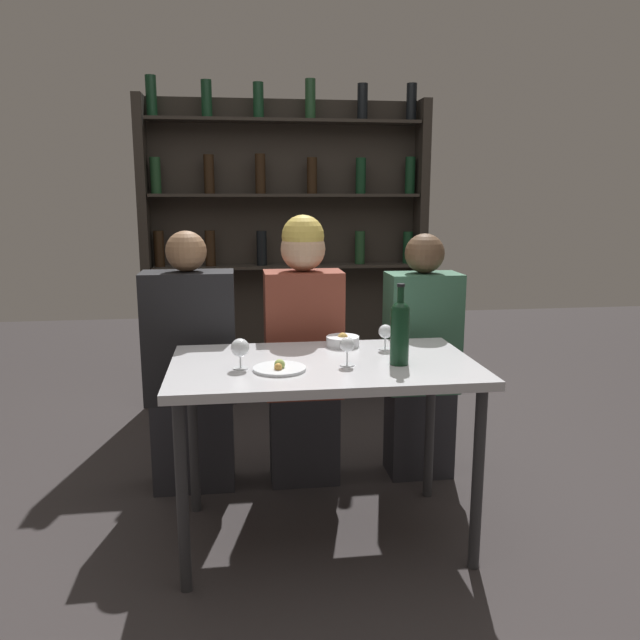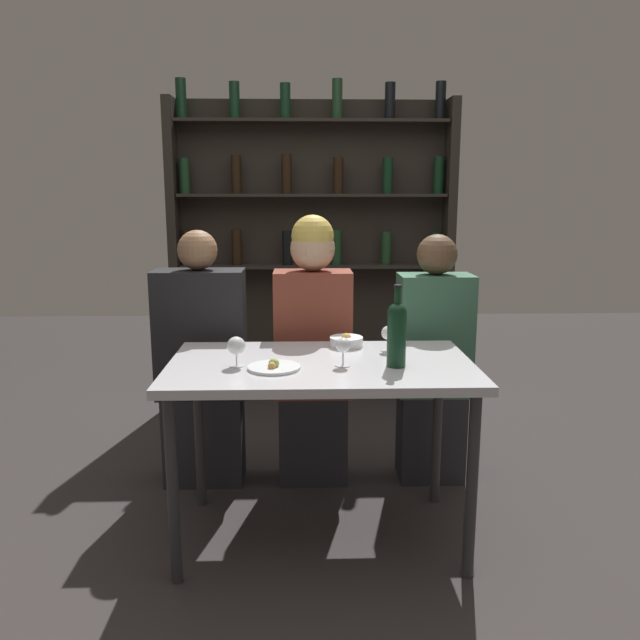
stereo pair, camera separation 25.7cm
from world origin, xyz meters
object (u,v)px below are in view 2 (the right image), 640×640
at_px(snack_bowl, 346,341).
at_px(seated_person_left, 202,368).
at_px(seated_person_center, 313,353).
at_px(seated_person_right, 433,366).
at_px(wine_glass_0, 343,347).
at_px(food_plate_0, 274,367).
at_px(wine_glass_2, 236,346).
at_px(wine_bottle, 397,331).
at_px(wine_glass_1, 388,334).

xyz_separation_m(snack_bowl, seated_person_left, (-0.69, 0.30, -0.20)).
relative_size(seated_person_center, seated_person_right, 1.07).
bearing_deg(wine_glass_0, food_plate_0, -172.20).
xyz_separation_m(wine_glass_2, seated_person_left, (-0.24, 0.61, -0.26)).
bearing_deg(wine_glass_2, food_plate_0, -16.94).
bearing_deg(wine_glass_2, snack_bowl, 34.61).
relative_size(wine_glass_2, snack_bowl, 0.81).
bearing_deg(seated_person_left, seated_person_right, 0.00).
bearing_deg(snack_bowl, wine_bottle, -62.63).
distance_m(wine_glass_0, seated_person_right, 0.83).
bearing_deg(seated_person_left, wine_bottle, -36.27).
relative_size(wine_bottle, food_plate_0, 1.58).
bearing_deg(wine_bottle, wine_glass_0, 177.40).
bearing_deg(seated_person_center, wine_bottle, -63.58).
relative_size(food_plate_0, seated_person_right, 0.16).
height_order(wine_glass_2, seated_person_right, seated_person_right).
xyz_separation_m(wine_bottle, snack_bowl, (-0.17, 0.33, -0.12)).
relative_size(wine_glass_1, seated_person_center, 0.08).
relative_size(wine_bottle, wine_glass_0, 2.82).
relative_size(wine_glass_0, wine_glass_2, 0.96).
relative_size(snack_bowl, seated_person_left, 0.12).
bearing_deg(seated_person_right, seated_person_center, 180.00).
height_order(wine_glass_0, seated_person_right, seated_person_right).
bearing_deg(snack_bowl, wine_glass_2, -145.39).
height_order(wine_bottle, seated_person_left, seated_person_left).
bearing_deg(seated_person_center, food_plate_0, -103.88).
xyz_separation_m(wine_glass_0, wine_glass_2, (-0.41, 0.01, 0.00)).
xyz_separation_m(food_plate_0, seated_person_left, (-0.38, 0.66, -0.18)).
relative_size(wine_glass_0, wine_glass_1, 1.04).
distance_m(food_plate_0, seated_person_left, 0.78).
distance_m(seated_person_center, seated_person_right, 0.60).
bearing_deg(seated_person_center, wine_glass_1, -50.73).
bearing_deg(wine_glass_1, seated_person_left, 155.88).
xyz_separation_m(wine_glass_0, seated_person_center, (-0.11, 0.62, -0.18)).
distance_m(wine_glass_0, seated_person_left, 0.93).
height_order(wine_glass_1, seated_person_right, seated_person_right).
distance_m(wine_glass_1, wine_glass_2, 0.66).
bearing_deg(wine_glass_0, snack_bowl, 83.47).
height_order(wine_bottle, food_plate_0, wine_bottle).
distance_m(snack_bowl, seated_person_center, 0.36).
height_order(food_plate_0, snack_bowl, snack_bowl).
xyz_separation_m(wine_glass_2, food_plate_0, (0.15, -0.04, -0.07)).
height_order(wine_glass_0, food_plate_0, wine_glass_0).
bearing_deg(wine_glass_1, snack_bowl, 153.87).
relative_size(wine_glass_1, seated_person_right, 0.09).
distance_m(wine_glass_1, seated_person_center, 0.53).
relative_size(wine_bottle, seated_person_right, 0.26).
relative_size(food_plate_0, snack_bowl, 1.39).
height_order(wine_glass_2, seated_person_left, seated_person_left).
bearing_deg(seated_person_left, seated_person_center, 0.00).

